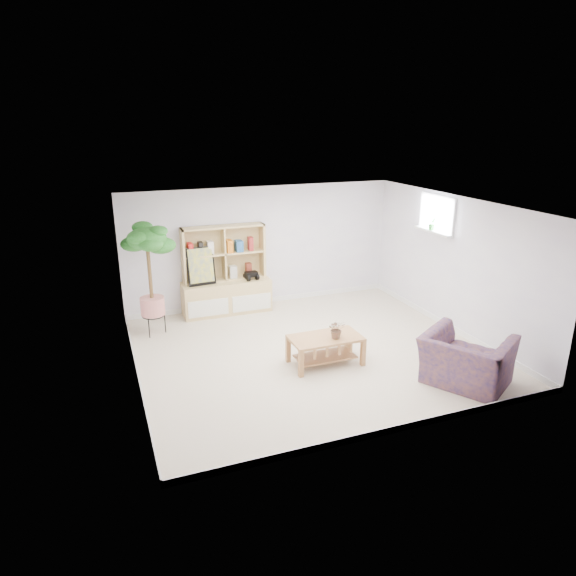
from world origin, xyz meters
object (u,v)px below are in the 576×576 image
object	(u,v)px
coffee_table	(325,350)
armchair	(467,357)
floor_tree	(150,280)
storage_unit	(226,271)

from	to	relation	value
coffee_table	armchair	distance (m)	2.07
coffee_table	armchair	bearing A→B (deg)	-39.27
coffee_table	armchair	world-z (taller)	armchair
floor_tree	armchair	distance (m)	5.27
storage_unit	coffee_table	xyz separation A→B (m)	(0.87, -2.73, -0.63)
coffee_table	armchair	size ratio (longest dim) A/B	0.96
coffee_table	armchair	xyz separation A→B (m)	(1.60, -1.30, 0.20)
floor_tree	coffee_table	bearing A→B (deg)	-42.50
storage_unit	armchair	world-z (taller)	storage_unit
coffee_table	floor_tree	world-z (taller)	floor_tree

